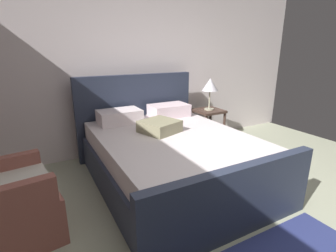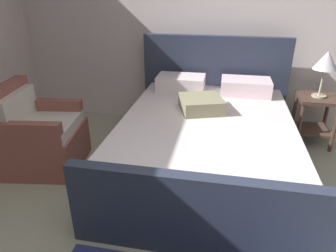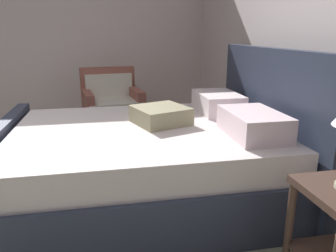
# 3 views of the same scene
# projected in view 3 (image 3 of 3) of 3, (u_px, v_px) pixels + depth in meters

# --- Properties ---
(wall_back) EXTENTS (6.07, 0.12, 2.85)m
(wall_back) POSITION_uv_depth(u_px,v_px,m) (331.00, 22.00, 2.34)
(wall_back) COLOR silver
(wall_back) RESTS_ON ground
(wall_side_left) EXTENTS (0.12, 5.34, 2.85)m
(wall_side_left) POSITION_uv_depth(u_px,v_px,m) (29.00, 27.00, 4.70)
(wall_side_left) COLOR silver
(wall_side_left) RESTS_ON ground
(bed) EXTENTS (1.81, 2.28, 1.23)m
(bed) POSITION_uv_depth(u_px,v_px,m) (152.00, 158.00, 2.67)
(bed) COLOR #2C3347
(bed) RESTS_ON ground
(armchair) EXTENTS (0.83, 0.82, 0.90)m
(armchair) POSITION_uv_depth(u_px,v_px,m) (112.00, 112.00, 4.24)
(armchair) COLOR #935348
(armchair) RESTS_ON ground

